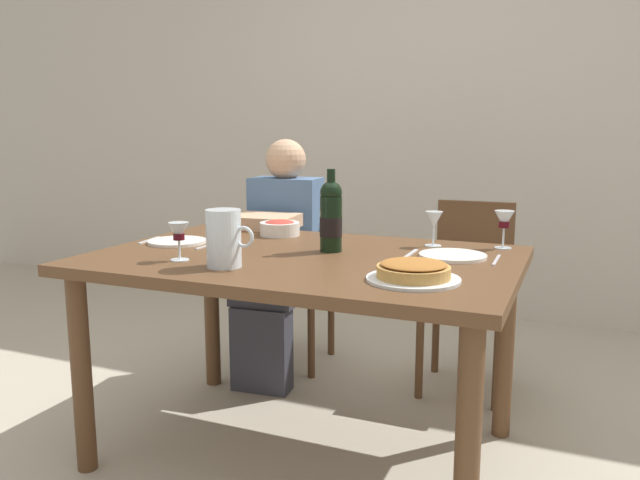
% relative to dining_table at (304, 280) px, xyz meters
% --- Properties ---
extents(ground_plane, '(8.00, 8.00, 0.00)m').
position_rel_dining_table_xyz_m(ground_plane, '(0.00, 0.00, -0.67)').
color(ground_plane, '#B2A893').
extents(back_wall, '(8.00, 0.10, 2.80)m').
position_rel_dining_table_xyz_m(back_wall, '(0.00, 2.10, 0.73)').
color(back_wall, beige).
rests_on(back_wall, ground).
extents(dining_table, '(1.50, 1.00, 0.76)m').
position_rel_dining_table_xyz_m(dining_table, '(0.00, 0.00, 0.00)').
color(dining_table, brown).
rests_on(dining_table, ground).
extents(wine_bottle, '(0.08, 0.08, 0.30)m').
position_rel_dining_table_xyz_m(wine_bottle, '(0.06, 0.10, 0.22)').
color(wine_bottle, black).
rests_on(wine_bottle, dining_table).
extents(water_pitcher, '(0.17, 0.12, 0.19)m').
position_rel_dining_table_xyz_m(water_pitcher, '(-0.16, -0.28, 0.18)').
color(water_pitcher, silver).
rests_on(water_pitcher, dining_table).
extents(baked_tart, '(0.28, 0.28, 0.06)m').
position_rel_dining_table_xyz_m(baked_tart, '(0.46, -0.23, 0.12)').
color(baked_tart, silver).
rests_on(baked_tart, dining_table).
extents(salad_bowl, '(0.17, 0.17, 0.07)m').
position_rel_dining_table_xyz_m(salad_bowl, '(-0.27, 0.35, 0.13)').
color(salad_bowl, white).
rests_on(salad_bowl, dining_table).
extents(wine_glass_left_diner, '(0.07, 0.07, 0.14)m').
position_rel_dining_table_xyz_m(wine_glass_left_diner, '(0.64, 0.41, 0.20)').
color(wine_glass_left_diner, silver).
rests_on(wine_glass_left_diner, dining_table).
extents(wine_glass_right_diner, '(0.07, 0.07, 0.14)m').
position_rel_dining_table_xyz_m(wine_glass_right_diner, '(0.39, 0.35, 0.19)').
color(wine_glass_right_diner, silver).
rests_on(wine_glass_right_diner, dining_table).
extents(wine_glass_centre, '(0.07, 0.07, 0.13)m').
position_rel_dining_table_xyz_m(wine_glass_centre, '(-0.36, -0.26, 0.19)').
color(wine_glass_centre, silver).
rests_on(wine_glass_centre, dining_table).
extents(dinner_plate_left_setting, '(0.23, 0.23, 0.01)m').
position_rel_dining_table_xyz_m(dinner_plate_left_setting, '(-0.56, 0.02, 0.10)').
color(dinner_plate_left_setting, white).
rests_on(dinner_plate_left_setting, dining_table).
extents(dinner_plate_right_setting, '(0.24, 0.24, 0.01)m').
position_rel_dining_table_xyz_m(dinner_plate_right_setting, '(0.50, 0.16, 0.10)').
color(dinner_plate_right_setting, white).
rests_on(dinner_plate_right_setting, dining_table).
extents(fork_left_setting, '(0.04, 0.16, 0.00)m').
position_rel_dining_table_xyz_m(fork_left_setting, '(-0.70, 0.02, 0.09)').
color(fork_left_setting, silver).
rests_on(fork_left_setting, dining_table).
extents(knife_left_setting, '(0.01, 0.18, 0.00)m').
position_rel_dining_table_xyz_m(knife_left_setting, '(-0.41, 0.02, 0.09)').
color(knife_left_setting, silver).
rests_on(knife_left_setting, dining_table).
extents(knife_right_setting, '(0.01, 0.18, 0.00)m').
position_rel_dining_table_xyz_m(knife_right_setting, '(0.65, 0.16, 0.09)').
color(knife_right_setting, silver).
rests_on(knife_right_setting, dining_table).
extents(spoon_right_setting, '(0.01, 0.16, 0.00)m').
position_rel_dining_table_xyz_m(spoon_right_setting, '(0.35, 0.16, 0.09)').
color(spoon_right_setting, silver).
rests_on(spoon_right_setting, dining_table).
extents(chair_left, '(0.43, 0.43, 0.87)m').
position_rel_dining_table_xyz_m(chair_left, '(-0.46, 0.90, -0.17)').
color(chair_left, brown).
rests_on(chair_left, ground).
extents(diner_left, '(0.36, 0.53, 1.16)m').
position_rel_dining_table_xyz_m(diner_left, '(-0.44, 0.67, -0.05)').
color(diner_left, '#4C6B93').
rests_on(diner_left, ground).
extents(chair_right, '(0.40, 0.40, 0.87)m').
position_rel_dining_table_xyz_m(chair_right, '(0.45, 0.89, -0.17)').
color(chair_right, brown).
rests_on(chair_right, ground).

